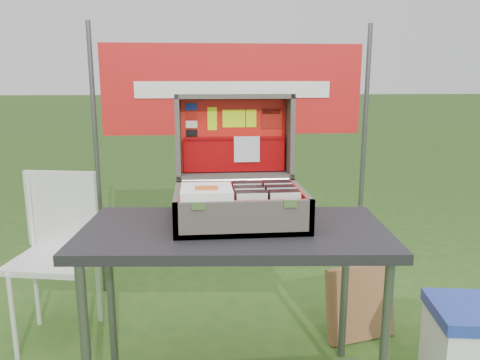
{
  "coord_description": "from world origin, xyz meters",
  "views": [
    {
      "loc": [
        -0.23,
        -1.83,
        1.37
      ],
      "look_at": [
        -0.05,
        0.1,
        0.95
      ],
      "focal_mm": 35.0,
      "sensor_mm": 36.0,
      "label": 1
    }
  ],
  "objects": [
    {
      "name": "table",
      "position": [
        -0.08,
        -0.02,
        0.39
      ],
      "size": [
        1.29,
        0.72,
        0.77
      ],
      "primitive_type": null,
      "rotation": [
        0.0,
        0.0,
        -0.08
      ],
      "color": "black",
      "rests_on": "ground"
    },
    {
      "name": "table_top",
      "position": [
        -0.08,
        -0.02,
        0.75
      ],
      "size": [
        1.29,
        0.72,
        0.04
      ],
      "primitive_type": "cube",
      "rotation": [
        0.0,
        0.0,
        -0.08
      ],
      "color": "black",
      "rests_on": "ground"
    },
    {
      "name": "table_leg_fl",
      "position": [
        -0.64,
        -0.27,
        0.37
      ],
      "size": [
        0.04,
        0.04,
        0.73
      ],
      "primitive_type": "cylinder",
      "color": "#59595B",
      "rests_on": "ground"
    },
    {
      "name": "table_leg_fr",
      "position": [
        0.48,
        -0.27,
        0.37
      ],
      "size": [
        0.04,
        0.04,
        0.73
      ],
      "primitive_type": "cylinder",
      "color": "#59595B",
      "rests_on": "ground"
    },
    {
      "name": "table_leg_bl",
      "position": [
        -0.64,
        0.23,
        0.37
      ],
      "size": [
        0.04,
        0.04,
        0.73
      ],
      "primitive_type": "cylinder",
      "color": "#59595B",
      "rests_on": "ground"
    },
    {
      "name": "table_leg_br",
      "position": [
        0.48,
        0.23,
        0.37
      ],
      "size": [
        0.04,
        0.04,
        0.73
      ],
      "primitive_type": "cylinder",
      "color": "#59595B",
      "rests_on": "ground"
    },
    {
      "name": "suitcase",
      "position": [
        -0.06,
        0.09,
        1.04
      ],
      "size": [
        0.54,
        0.54,
        0.52
      ],
      "primitive_type": null,
      "color": "#5E5852",
      "rests_on": "table"
    },
    {
      "name": "suitcase_base_bottom",
      "position": [
        -0.06,
        0.03,
        0.78
      ],
      "size": [
        0.54,
        0.38,
        0.02
      ],
      "primitive_type": "cube",
      "color": "#5E5852",
      "rests_on": "table_top"
    },
    {
      "name": "suitcase_base_wall_front",
      "position": [
        -0.06,
        -0.15,
        0.85
      ],
      "size": [
        0.54,
        0.02,
        0.14
      ],
      "primitive_type": "cube",
      "color": "#5E5852",
      "rests_on": "table_top"
    },
    {
      "name": "suitcase_base_wall_back",
      "position": [
        -0.06,
        0.22,
        0.85
      ],
      "size": [
        0.54,
        0.02,
        0.14
      ],
      "primitive_type": "cube",
      "color": "#5E5852",
      "rests_on": "table_top"
    },
    {
      "name": "suitcase_base_wall_left",
      "position": [
        -0.31,
        0.03,
        0.85
      ],
      "size": [
        0.02,
        0.38,
        0.14
      ],
      "primitive_type": "cube",
      "color": "#5E5852",
      "rests_on": "table_top"
    },
    {
      "name": "suitcase_base_wall_right",
      "position": [
        0.2,
        0.03,
        0.85
      ],
      "size": [
        0.02,
        0.38,
        0.14
      ],
      "primitive_type": "cube",
      "color": "#5E5852",
      "rests_on": "table_top"
    },
    {
      "name": "suitcase_liner_floor",
      "position": [
        -0.06,
        0.03,
        0.8
      ],
      "size": [
        0.49,
        0.34,
        0.01
      ],
      "primitive_type": "cube",
      "color": "red",
      "rests_on": "suitcase_base_bottom"
    },
    {
      "name": "suitcase_latch_left",
      "position": [
        -0.23,
        -0.16,
        0.91
      ],
      "size": [
        0.05,
        0.01,
        0.03
      ],
      "primitive_type": "cube",
      "color": "silver",
      "rests_on": "suitcase_base_wall_front"
    },
    {
      "name": "suitcase_latch_right",
      "position": [
        0.12,
        -0.16,
        0.91
      ],
      "size": [
        0.05,
        0.01,
        0.03
      ],
      "primitive_type": "cube",
      "color": "silver",
      "rests_on": "suitcase_base_wall_front"
    },
    {
      "name": "suitcase_hinge",
      "position": [
        -0.06,
        0.23,
        0.92
      ],
      "size": [
        0.48,
        0.02,
        0.02
      ],
      "primitive_type": "cylinder",
      "rotation": [
        0.0,
        1.57,
        0.0
      ],
      "color": "silver",
      "rests_on": "suitcase_base_wall_back"
    },
    {
      "name": "suitcase_lid_back",
      "position": [
        -0.06,
        0.37,
        1.1
      ],
      "size": [
        0.54,
        0.04,
        0.38
      ],
      "primitive_type": "cube",
      "rotation": [
        -1.62,
        0.0,
        0.0
      ],
      "color": "#5E5852",
      "rests_on": "suitcase_base_wall_back"
    },
    {
      "name": "suitcase_lid_rim_far",
      "position": [
        -0.06,
        0.32,
        1.29
      ],
      "size": [
        0.54,
        0.14,
        0.03
      ],
      "primitive_type": "cube",
      "rotation": [
        -1.62,
        0.0,
        0.0
      ],
      "color": "#5E5852",
      "rests_on": "suitcase_lid_back"
    },
    {
      "name": "suitcase_lid_rim_near",
      "position": [
        -0.06,
        0.3,
        0.92
      ],
      "size": [
        0.54,
        0.14,
        0.03
      ],
      "primitive_type": "cube",
      "rotation": [
        -1.62,
        0.0,
        0.0
      ],
      "color": "#5E5852",
      "rests_on": "suitcase_lid_back"
    },
    {
      "name": "suitcase_lid_rim_left",
      "position": [
        -0.31,
        0.31,
        1.11
      ],
      "size": [
        0.02,
        0.16,
        0.39
      ],
      "primitive_type": "cube",
      "rotation": [
        -1.62,
        0.0,
        0.0
      ],
      "color": "#5E5852",
      "rests_on": "suitcase_lid_back"
    },
    {
      "name": "suitcase_lid_rim_right",
      "position": [
        0.2,
        0.31,
        1.11
      ],
      "size": [
        0.02,
        0.16,
        0.39
      ],
      "primitive_type": "cube",
      "rotation": [
        -1.62,
        0.0,
        0.0
      ],
      "color": "#5E5852",
      "rests_on": "suitcase_lid_back"
    },
    {
      "name": "suitcase_lid_liner",
      "position": [
        -0.06,
        0.35,
        1.1
      ],
      "size": [
        0.49,
        0.02,
        0.34
      ],
      "primitive_type": "cube",
      "rotation": [
        -1.62,
        0.0,
        0.0
      ],
      "color": "red",
      "rests_on": "suitcase_lid_back"
    },
    {
      "name": "suitcase_liner_wall_front",
      "position": [
        -0.06,
        -0.13,
        0.86
      ],
      "size": [
        0.49,
        0.01,
        0.12
      ],
      "primitive_type": "cube",
      "color": "red",
      "rests_on": "suitcase_base_bottom"
    },
    {
      "name": "suitcase_liner_wall_back",
      "position": [
        -0.06,
        0.2,
        0.86
      ],
      "size": [
        0.49,
        0.01,
        0.12
      ],
      "primitive_type": "cube",
      "color": "red",
      "rests_on": "suitcase_base_bottom"
    },
    {
      "name": "suitcase_liner_wall_left",
      "position": [
        -0.3,
        0.03,
        0.86
      ],
      "size": [
        0.01,
        0.34,
        0.12
      ],
      "primitive_type": "cube",
      "color": "red",
      "rests_on": "suitcase_base_bottom"
    },
    {
      "name": "suitcase_liner_wall_right",
      "position": [
        0.19,
        0.03,
        0.86
      ],
      "size": [
        0.01,
        0.34,
        0.12
      ],
      "primitive_type": "cube",
      "color": "red",
      "rests_on": "suitcase_base_bottom"
    },
    {
      "name": "suitcase_lid_pocket",
      "position": [
        -0.06,
        0.33,
        1.02
      ],
      "size": [
        0.47,
        0.04,
        0.15
      ],
      "primitive_type": "cube",
      "rotation": [
        -1.62,
        0.0,
        0.0
      ],
      "color": "#860305",
      "rests_on": "suitcase_lid_liner"
    },
    {
      "name": "suitcase_pocket_edge",
      "position": [
        -0.06,
        0.33,
        1.09
      ],
      "size": [
        0.46,
        0.02,
        0.02
      ],
      "primitive_type": "cube",
      "rotation": [
        -1.62,
        0.0,
        0.0
      ],
      "color": "#860305",
      "rests_on": "suitcase_lid_pocket"
    },
    {
      "name": "suitcase_pocket_cd",
      "position": [
        0.0,
        0.31,
        1.05
      ],
      "size": [
        0.12,
        0.02,
        0.12
      ],
      "primitive_type": "cube",
      "rotation": [
        -1.62,
        0.0,
        0.0
      ],
      "color": "silver",
      "rests_on": "suitcase_lid_pocket"
    },
    {
      "name": "lid_sticker_cc_a",
      "position": [
        -0.25,
        0.35,
        1.24
      ],
      "size": [
        0.05,
        0.0,
        0.03
      ],
      "primitive_type": "cube",
      "rotation": [
        -1.62,
        0.0,
        0.0
      ],
      "color": "#1933B2",
      "rests_on": "suitcase_lid_liner"
    },
    {
      "name": "lid_sticker_cc_b",
      "position": [
        -0.25,
        0.35,
        1.2
      ],
      "size": [
        0.05,
        0.0,
        0.03
      ],
      "primitive_type": "cube",
      "rotation": [
        -1.62,
        0.0,
        0.0
      ],
      "color": "#9C130B",
      "rests_on": "suitcase_lid_liner"
    },
    {
      "name": "lid_sticker_cc_c",
      "position": [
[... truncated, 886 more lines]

